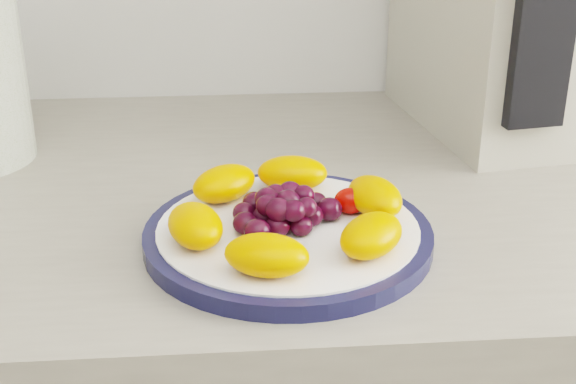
{
  "coord_description": "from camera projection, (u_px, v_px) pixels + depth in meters",
  "views": [
    {
      "loc": [
        -0.05,
        0.44,
        1.23
      ],
      "look_at": [
        -0.0,
        1.06,
        0.95
      ],
      "focal_mm": 50.0,
      "sensor_mm": 36.0,
      "label": 1
    }
  ],
  "objects": [
    {
      "name": "plate_face",
      "position": [
        288.0,
        235.0,
        0.7
      ],
      "size": [
        0.23,
        0.23,
        0.02
      ],
      "primitive_type": "cylinder",
      "color": "white",
      "rests_on": "counter"
    },
    {
      "name": "fruit_plate",
      "position": [
        290.0,
        209.0,
        0.69
      ],
      "size": [
        0.22,
        0.22,
        0.03
      ],
      "color": "#FF7B00",
      "rests_on": "plate_face"
    },
    {
      "name": "plate_rim",
      "position": [
        288.0,
        236.0,
        0.7
      ],
      "size": [
        0.25,
        0.25,
        0.01
      ],
      "primitive_type": "cylinder",
      "color": "#131536",
      "rests_on": "counter"
    }
  ]
}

